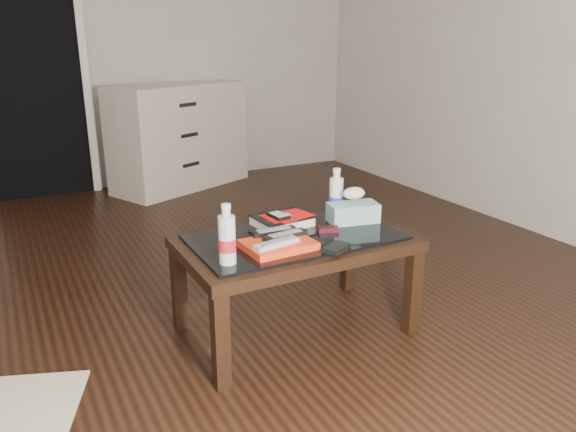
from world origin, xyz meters
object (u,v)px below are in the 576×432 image
dresser (179,136)px  water_bottle_left (227,234)px  coffee_table (295,249)px  water_bottle_right (336,193)px  textbook (282,220)px  tissue_box (353,213)px

dresser → water_bottle_left: (-0.70, -2.87, 0.13)m
coffee_table → water_bottle_right: bearing=26.7°
coffee_table → water_bottle_right: (0.31, 0.15, 0.18)m
dresser → water_bottle_left: 2.96m
coffee_table → water_bottle_right: size_ratio=4.20×
dresser → water_bottle_left: size_ratio=5.46×
coffee_table → dresser: 2.75m
textbook → tissue_box: tissue_box is taller
coffee_table → water_bottle_left: size_ratio=4.20×
water_bottle_right → tissue_box: 0.13m
coffee_table → dresser: dresser is taller
water_bottle_left → water_bottle_right: (0.68, 0.30, 0.00)m
coffee_table → textbook: (0.01, 0.15, 0.09)m
coffee_table → water_bottle_left: (-0.38, -0.15, 0.18)m
dresser → tissue_box: 2.68m
tissue_box → textbook: bearing=172.1°
tissue_box → water_bottle_left: bearing=-153.5°
water_bottle_right → coffee_table: bearing=-153.3°
textbook → water_bottle_right: size_ratio=1.05×
coffee_table → textbook: bearing=84.5°
dresser → water_bottle_right: dresser is taller
water_bottle_left → dresser: bearing=76.4°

